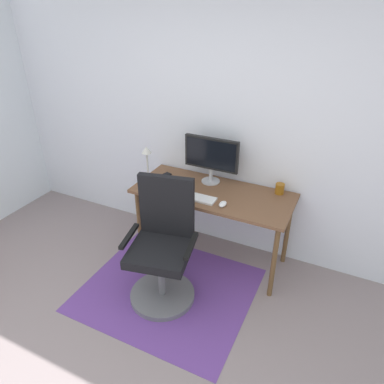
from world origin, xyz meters
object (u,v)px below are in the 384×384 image
(desk, at_px, (213,199))
(keyboard, at_px, (193,197))
(cell_phone, at_px, (165,175))
(monitor, at_px, (211,156))
(computer_mouse, at_px, (223,204))
(desk_lamp, at_px, (147,161))
(office_chair, at_px, (163,253))
(coffee_cup, at_px, (280,189))

(desk, xyz_separation_m, keyboard, (-0.13, -0.18, 0.09))
(desk, height_order, cell_phone, cell_phone)
(monitor, xyz_separation_m, computer_mouse, (0.27, -0.37, -0.26))
(desk, relative_size, monitor, 2.77)
(desk_lamp, bearing_deg, desk, 17.18)
(cell_phone, bearing_deg, computer_mouse, -5.11)
(computer_mouse, bearing_deg, office_chair, -128.18)
(office_chair, bearing_deg, desk_lamp, 119.33)
(cell_phone, height_order, office_chair, office_chair)
(computer_mouse, bearing_deg, keyboard, 176.91)
(coffee_cup, bearing_deg, desk_lamp, -159.81)
(cell_phone, bearing_deg, monitor, 26.24)
(desk, xyz_separation_m, desk_lamp, (-0.59, -0.18, 0.35))
(office_chair, bearing_deg, monitor, 72.50)
(computer_mouse, bearing_deg, monitor, 126.43)
(desk, distance_m, office_chair, 0.71)
(desk, height_order, computer_mouse, computer_mouse)
(keyboard, height_order, desk_lamp, desk_lamp)
(desk, distance_m, coffee_cup, 0.62)
(computer_mouse, height_order, office_chair, office_chair)
(desk, height_order, monitor, monitor)
(coffee_cup, distance_m, office_chair, 1.21)
(keyboard, relative_size, computer_mouse, 4.13)
(computer_mouse, bearing_deg, desk_lamp, 179.22)
(keyboard, bearing_deg, coffee_cup, 31.28)
(monitor, xyz_separation_m, keyboard, (-0.02, -0.35, -0.27))
(coffee_cup, bearing_deg, cell_phone, -172.53)
(computer_mouse, relative_size, office_chair, 0.09)
(monitor, bearing_deg, desk_lamp, -143.43)
(cell_phone, xyz_separation_m, desk_lamp, (-0.02, -0.27, 0.27))
(keyboard, xyz_separation_m, coffee_cup, (0.68, 0.42, 0.04))
(office_chair, bearing_deg, coffee_cup, 38.06)
(monitor, height_order, computer_mouse, monitor)
(computer_mouse, xyz_separation_m, office_chair, (-0.35, -0.45, -0.34))
(desk, xyz_separation_m, office_chair, (-0.19, -0.64, -0.24))
(monitor, height_order, desk_lamp, monitor)
(cell_phone, relative_size, office_chair, 0.13)
(desk_lamp, bearing_deg, coffee_cup, 20.19)
(desk_lamp, bearing_deg, monitor, 36.57)
(computer_mouse, height_order, desk_lamp, desk_lamp)
(monitor, distance_m, coffee_cup, 0.70)
(desk, relative_size, cell_phone, 10.58)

